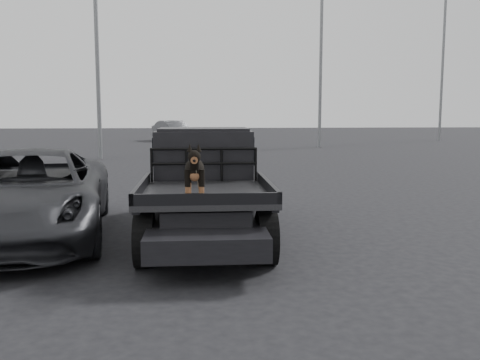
{
  "coord_description": "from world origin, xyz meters",
  "views": [
    {
      "loc": [
        -0.72,
        -7.28,
        2.11
      ],
      "look_at": [
        -0.2,
        -0.58,
        1.24
      ],
      "focal_mm": 40.0,
      "sensor_mm": 36.0,
      "label": 1
    }
  ],
  "objects": [
    {
      "name": "parked_suv",
      "position": [
        -3.53,
        1.66,
        0.73
      ],
      "size": [
        3.12,
        5.56,
        1.47
      ],
      "primitive_type": "imported",
      "rotation": [
        0.0,
        0.0,
        0.13
      ],
      "color": "#28292D",
      "rests_on": "ground"
    },
    {
      "name": "distant_car_a",
      "position": [
        -2.43,
        30.64,
        0.72
      ],
      "size": [
        3.39,
        4.56,
        1.44
      ],
      "primitive_type": "imported",
      "rotation": [
        0.0,
        0.0,
        0.49
      ],
      "color": "#4D4E52",
      "rests_on": "ground"
    },
    {
      "name": "ute_cab",
      "position": [
        -0.63,
        2.48,
        1.36
      ],
      "size": [
        1.72,
        1.3,
        0.88
      ],
      "primitive_type": null,
      "color": "black",
      "rests_on": "flatbed_ute"
    },
    {
      "name": "ground",
      "position": [
        0.0,
        0.0,
        0.0
      ],
      "size": [
        120.0,
        120.0,
        0.0
      ],
      "primitive_type": "plane",
      "color": "black",
      "rests_on": "ground"
    },
    {
      "name": "headache_rack",
      "position": [
        -0.63,
        1.73,
        1.2
      ],
      "size": [
        1.8,
        0.08,
        0.55
      ],
      "primitive_type": null,
      "color": "black",
      "rests_on": "flatbed_ute"
    },
    {
      "name": "floodlight_mid",
      "position": [
        6.31,
        23.34,
        7.35
      ],
      "size": [
        1.08,
        0.28,
        13.5
      ],
      "color": "slate",
      "rests_on": "ground"
    },
    {
      "name": "flatbed_ute",
      "position": [
        -0.63,
        1.53,
        0.46
      ],
      "size": [
        2.0,
        5.4,
        0.92
      ],
      "primitive_type": null,
      "color": "black",
      "rests_on": "ground"
    },
    {
      "name": "floodlight_far",
      "position": [
        16.36,
        29.47,
        7.48
      ],
      "size": [
        1.08,
        0.28,
        13.76
      ],
      "color": "slate",
      "rests_on": "ground"
    },
    {
      "name": "dog",
      "position": [
        -0.77,
        -0.34,
        1.29
      ],
      "size": [
        0.32,
        0.6,
        0.74
      ],
      "primitive_type": null,
      "color": "black",
      "rests_on": "flatbed_ute"
    }
  ]
}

